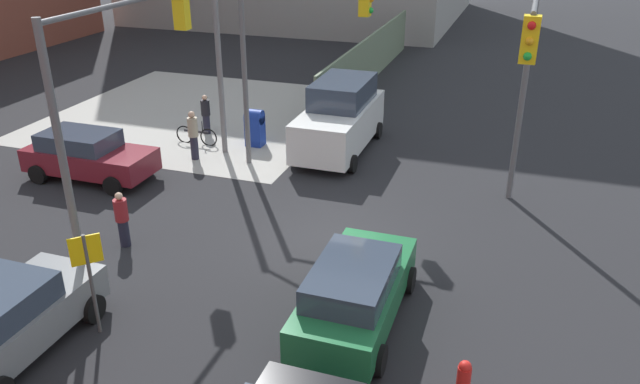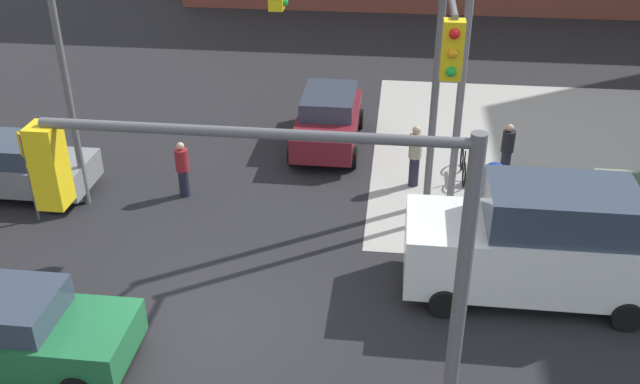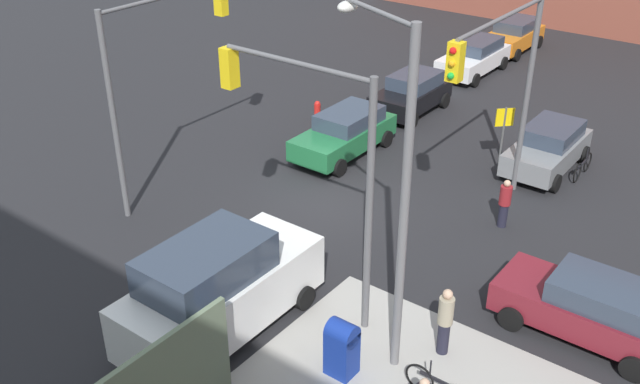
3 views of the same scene
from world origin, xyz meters
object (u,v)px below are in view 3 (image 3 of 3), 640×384
Objects in this scene: traffic_signal_nw_corner at (503,74)px; sedan_white at (474,57)px; van_white_delivery at (219,288)px; fire_hydrant at (317,112)px; sedan_orange at (514,35)px; traffic_signal_ne_corner at (311,142)px; street_lamp_corner at (396,177)px; pedestrian_walking_north at (445,320)px; traffic_signal_se_corner at (159,59)px; sedan_black at (412,93)px; bicycle_at_crosswalk at (583,167)px; sedan_green at (345,132)px; pedestrian_crossing at (505,203)px; sedan_gray at (548,147)px; mailbox_blue at (342,346)px; coupe_maroon at (591,307)px.

traffic_signal_nw_corner is 1.45× the size of sedan_white.
sedan_white is 21.38m from van_white_delivery.
sedan_orange is (-13.81, 2.34, 0.36)m from fire_hydrant.
street_lamp_corner is at bearing 78.23° from traffic_signal_ne_corner.
traffic_signal_se_corner is at bearing -80.62° from pedestrian_walking_north.
van_white_delivery reaches higher than sedan_black.
sedan_green is at bearing -65.51° from bicycle_at_crosswalk.
sedan_white is at bearing -36.77° from pedestrian_crossing.
fire_hydrant is 9.58m from sedan_white.
street_lamp_corner is at bearing 115.44° from pedestrian_crossing.
sedan_black is at bearing -133.64° from traffic_signal_nw_corner.
pedestrian_walking_north is at bearing 9.11° from sedan_gray.
sedan_orange is at bearing -151.54° from sedan_gray.
traffic_signal_ne_corner is 4.70m from mailbox_blue.
sedan_gray is at bearing -178.98° from mailbox_blue.
mailbox_blue is 8.20m from pedestrian_crossing.
traffic_signal_nw_corner is 1.65× the size of sedan_black.
van_white_delivery reaches higher than mailbox_blue.
fire_hydrant is at bearing -136.12° from street_lamp_corner.
sedan_green is at bearing 0.79° from sedan_orange.
van_white_delivery is at bearing 8.14° from sedan_orange.
sedan_orange is 18.23m from pedestrian_crossing.
sedan_white is 2.48× the size of pedestrian_walking_north.
pedestrian_walking_north is (6.53, 2.00, -3.70)m from traffic_signal_nw_corner.
sedan_orange is at bearing 170.39° from fire_hydrant.
traffic_signal_ne_corner is 0.81× the size of street_lamp_corner.
sedan_white is 5.97m from sedan_black.
traffic_signal_se_corner is at bearing 48.54° from pedestrian_crossing.
bicycle_at_crosswalk is (-9.37, 10.50, -4.26)m from traffic_signal_se_corner.
bicycle_at_crosswalk is (-11.85, 0.54, -4.35)m from street_lamp_corner.
traffic_signal_nw_corner reaches higher than coupe_maroon.
traffic_signal_nw_corner reaches higher than sedan_white.
sedan_white is (-16.85, 2.63, -3.76)m from traffic_signal_se_corner.
traffic_signal_nw_corner is 7.44m from street_lamp_corner.
van_white_delivery is 5.37m from pedestrian_walking_north.
pedestrian_walking_north is (9.20, 10.70, 0.46)m from fire_hydrant.
bicycle_at_crosswalk is at bearing 131.76° from traffic_signal_se_corner.
coupe_maroon is (15.82, 10.86, -0.00)m from sedan_white.
coupe_maroon is 1.03× the size of sedan_orange.
fire_hydrant is at bearing -143.50° from traffic_signal_ne_corner.
sedan_gray is 10.91m from pedestrian_walking_north.
traffic_signal_se_corner is 3.71× the size of bicycle_at_crosswalk.
mailbox_blue is 16.02m from sedan_black.
street_lamp_corner reaches higher than coupe_maroon.
mailbox_blue is at bearing 1.02° from sedan_gray.
traffic_signal_se_corner reaches higher than sedan_black.
van_white_delivery reaches higher than pedestrian_crossing.
pedestrian_walking_north is at bearing 118.76° from van_white_delivery.
street_lamp_corner reaches higher than bicycle_at_crosswalk.
sedan_gray is 9.14m from coupe_maroon.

